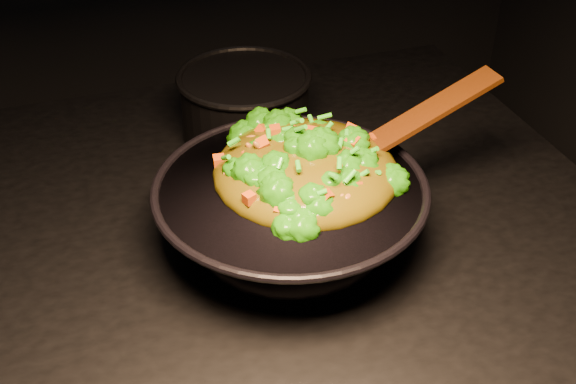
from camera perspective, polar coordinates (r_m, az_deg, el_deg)
name	(u,v)px	position (r m, az deg, el deg)	size (l,w,h in m)	color
wok	(290,217)	(0.97, 0.19, -1.98)	(0.35, 0.35, 0.10)	black
stir_fry	(306,147)	(0.94, 1.45, 3.57)	(0.25, 0.25, 0.09)	#257E09
spatula	(410,123)	(1.00, 9.60, 5.37)	(0.28, 0.04, 0.01)	#350B03
back_pot	(245,106)	(1.21, -3.41, 6.78)	(0.21, 0.21, 0.12)	black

